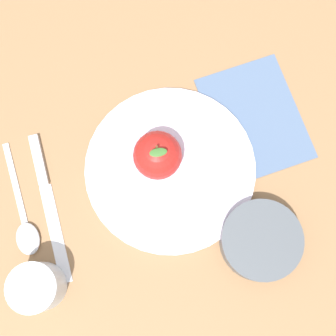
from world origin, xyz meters
name	(u,v)px	position (x,y,z in m)	size (l,w,h in m)	color
ground_plane	(140,168)	(0.00, 0.00, 0.00)	(2.40, 2.40, 0.00)	olive
dinner_plate	(168,170)	(0.02, 0.04, 0.01)	(0.26, 0.26, 0.01)	silver
apple	(155,154)	(0.00, 0.03, 0.05)	(0.07, 0.07, 0.08)	#B21E19
side_bowl	(259,241)	(0.15, 0.14, 0.02)	(0.12, 0.12, 0.03)	#4C5156
cup	(34,288)	(0.13, -0.18, 0.04)	(0.07, 0.07, 0.07)	silver
knife	(44,194)	(0.00, -0.15, 0.00)	(0.23, 0.02, 0.01)	silver
spoon	(23,226)	(0.04, -0.19, 0.01)	(0.18, 0.04, 0.01)	silver
linen_napkin	(253,118)	(-0.03, 0.19, 0.00)	(0.14, 0.18, 0.00)	slate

